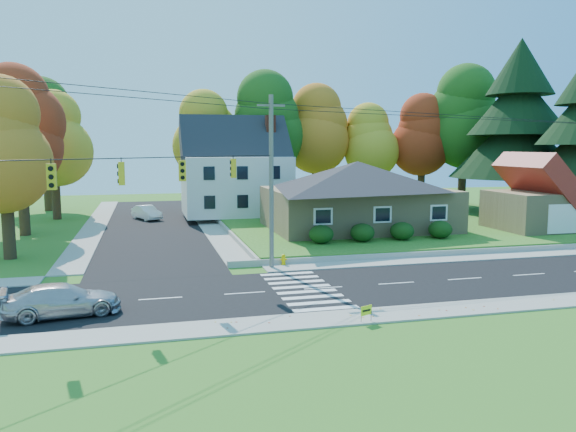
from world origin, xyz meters
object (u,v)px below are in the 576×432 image
ranch_house (357,194)px  fire_hydrant (284,260)px  white_car (147,213)px  silver_sedan (62,300)px

ranch_house → fire_hydrant: size_ratio=20.59×
white_car → fire_hydrant: bearing=-96.1°
ranch_house → silver_sedan: ranch_house is taller
ranch_house → white_car: bearing=140.9°
white_car → fire_hydrant: (7.83, -23.76, -0.36)m
white_car → fire_hydrant: 25.02m
silver_sedan → ranch_house: bearing=-58.1°
silver_sedan → fire_hydrant: 13.60m
silver_sedan → fire_hydrant: bearing=-66.6°
ranch_house → white_car: (-16.50, 13.43, -2.56)m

